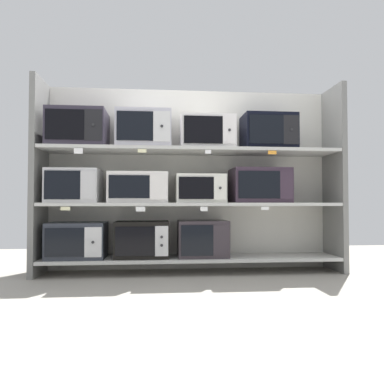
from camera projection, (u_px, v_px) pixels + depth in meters
The scene contains 26 objects.
ground at pixel (206, 302), 2.46m from camera, with size 6.71×6.00×0.02m, color gray.
back_panel at pixel (190, 179), 3.72m from camera, with size 2.91×0.04×1.77m, color beige.
upright_left at pixel (39, 176), 3.36m from camera, with size 0.05×0.43×1.77m, color slate.
upright_right at pixel (334, 178), 3.61m from camera, with size 0.05×0.43×1.77m, color slate.
shelf_0 at pixel (192, 258), 3.46m from camera, with size 2.71×0.43×0.03m, color beige.
microwave_0 at pixel (77, 240), 3.37m from camera, with size 0.51×0.38×0.32m.
microwave_1 at pixel (142, 239), 3.42m from camera, with size 0.49×0.37×0.33m.
microwave_2 at pixel (202, 239), 3.47m from camera, with size 0.46×0.37×0.33m.
shelf_1 at pixel (192, 204), 3.47m from camera, with size 2.71×0.43×0.03m, color beige.
microwave_3 at pixel (75, 186), 3.38m from camera, with size 0.45×0.42×0.30m.
microwave_4 at pixel (138, 188), 3.43m from camera, with size 0.54×0.35×0.28m.
microwave_5 at pixel (200, 189), 3.48m from camera, with size 0.45×0.36×0.26m.
microwave_6 at pixel (260, 186), 3.53m from camera, with size 0.53×0.39×0.32m.
price_tag_0 at pixel (65, 209), 3.15m from camera, with size 0.08×0.00×0.03m, color beige.
price_tag_1 at pixel (140, 209), 3.21m from camera, with size 0.08×0.00×0.04m, color white.
price_tag_2 at pixel (204, 209), 3.26m from camera, with size 0.06×0.00×0.04m, color white.
price_tag_3 at pixel (265, 208), 3.31m from camera, with size 0.07×0.00×0.03m, color white.
shelf_2 at pixel (192, 151), 3.49m from camera, with size 2.71×0.43×0.03m, color beige.
microwave_7 at pixel (78, 129), 3.40m from camera, with size 0.51×0.44×0.34m.
microwave_8 at pixel (144, 131), 3.45m from camera, with size 0.49×0.43×0.33m.
microwave_9 at pixel (207, 133), 3.50m from camera, with size 0.50×0.34×0.31m.
microwave_10 at pixel (268, 133), 3.56m from camera, with size 0.49×0.35×0.34m.
price_tag_4 at pixel (78, 151), 3.18m from camera, with size 0.07×0.00×0.05m, color white.
price_tag_5 at pixel (142, 151), 3.23m from camera, with size 0.07×0.00×0.03m, color beige.
price_tag_6 at pixel (208, 152), 3.28m from camera, with size 0.05×0.00×0.03m, color white.
price_tag_7 at pixel (272, 152), 3.33m from camera, with size 0.08×0.00×0.03m, color orange.
Camera 1 is at (-0.31, -3.46, 0.64)m, focal length 34.94 mm.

